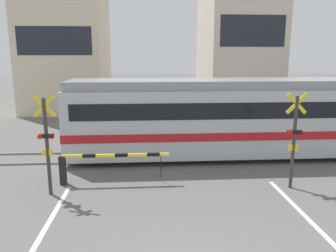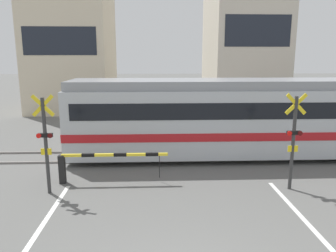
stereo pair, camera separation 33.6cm
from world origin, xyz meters
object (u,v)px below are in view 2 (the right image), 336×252
at_px(crossing_barrier_far, 216,125).
at_px(pedestrian, 143,110).
at_px(crossing_signal_left, 46,140).
at_px(crossing_barrier_near, 91,162).
at_px(crossing_signal_right, 293,138).
at_px(commuter_train, 284,115).

relative_size(crossing_barrier_far, pedestrian, 2.17).
distance_m(crossing_barrier_far, crossing_signal_left, 9.44).
xyz_separation_m(crossing_barrier_near, crossing_signal_right, (6.56, -0.82, 0.98)).
distance_m(crossing_barrier_near, crossing_barrier_far, 7.98).
xyz_separation_m(crossing_barrier_far, crossing_signal_left, (-6.56, -6.71, 0.98)).
relative_size(commuter_train, crossing_barrier_near, 4.94).
distance_m(crossing_barrier_near, crossing_signal_left, 1.74).
bearing_deg(commuter_train, crossing_barrier_far, 127.84).
bearing_deg(pedestrian, crossing_barrier_far, -43.49).
bearing_deg(crossing_barrier_far, pedestrian, 136.51).
bearing_deg(crossing_signal_left, crossing_barrier_far, 45.65).
bearing_deg(crossing_barrier_far, crossing_signal_left, -134.35).
height_order(crossing_barrier_far, crossing_signal_right, crossing_signal_right).
bearing_deg(crossing_signal_left, crossing_barrier_near, 34.90).
bearing_deg(commuter_train, crossing_signal_right, -107.20).
height_order(crossing_barrier_near, crossing_signal_right, crossing_signal_right).
bearing_deg(crossing_signal_left, pedestrian, 75.71).
relative_size(crossing_barrier_near, crossing_signal_left, 1.18).
distance_m(crossing_barrier_near, pedestrian, 9.72).
height_order(crossing_signal_left, crossing_signal_right, same).
xyz_separation_m(crossing_signal_right, pedestrian, (-5.09, 10.42, -0.75)).
relative_size(crossing_barrier_near, crossing_signal_right, 1.18).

